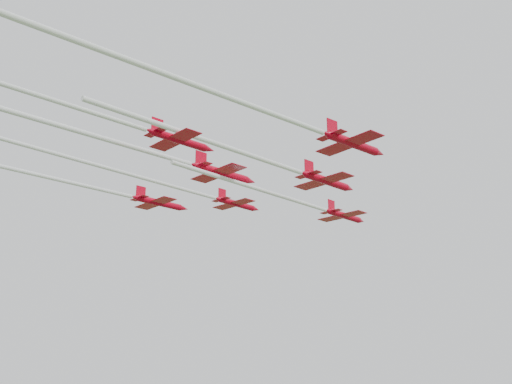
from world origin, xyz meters
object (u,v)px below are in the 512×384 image
Objects in this scene: jet_lead at (313,206)px; jet_row2_right at (285,167)px; jet_row3_right at (278,116)px; jet_row4_right at (71,106)px; jet_row2_left at (166,184)px; jet_row3_mid at (143,150)px; jet_row3_left at (68,182)px.

jet_lead is 17.43m from jet_row2_right.
jet_row3_right reaches higher than jet_row4_right.
jet_row2_right reaches higher than jet_row4_right.
jet_row4_right is (-0.10, -46.65, 0.71)m from jet_lead.
jet_row4_right is at bearing -56.39° from jet_row2_left.
jet_row2_right is 19.70m from jet_row3_mid.
jet_row2_right is at bearing 134.73° from jet_row3_right.
jet_row3_mid is 15.51m from jet_row4_right.
jet_row3_mid is 1.06× the size of jet_row4_right.
jet_row3_mid reaches higher than jet_row2_right.
jet_row3_left is 43.52m from jet_row3_right.
jet_row4_right reaches higher than jet_lead.
jet_row2_left reaches higher than jet_row2_right.
jet_lead is at bearing 54.08° from jet_row3_left.
jet_row3_mid is (21.91, -3.30, -0.97)m from jet_row3_left.
jet_row3_mid is at bearing 119.35° from jet_row4_right.
jet_row3_right is (30.40, -11.26, -1.18)m from jet_row2_left.
jet_row3_mid is (-5.58, -32.16, 1.50)m from jet_lead.
jet_row2_left is 15.87m from jet_row3_left.
jet_row4_right is (14.37, -26.82, -1.00)m from jet_row2_left.
jet_lead is 0.76× the size of jet_row3_mid.
jet_row3_left is at bearing -127.89° from jet_lead.
jet_lead is at bearing 118.30° from jet_row2_right.
jet_row3_right is (21.51, 1.08, -0.98)m from jet_row3_mid.
jet_row2_right is (20.57, 3.52, -0.75)m from jet_row2_left.
jet_row4_right is at bearing -60.94° from jet_row3_mid.
jet_row3_mid is 21.56m from jet_row3_right.
jet_row3_mid is at bearing -0.88° from jet_row3_left.
jet_row3_mid is at bearing -118.57° from jet_row2_right.
jet_row2_left is at bearing 126.80° from jet_row4_right.
jet_row3_left reaches higher than jet_row2_left.
jet_row3_mid is 1.10× the size of jet_row3_right.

